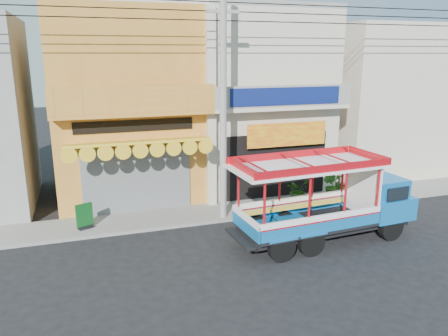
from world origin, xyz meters
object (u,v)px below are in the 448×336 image
Objects in this scene: green_sign at (85,218)px; potted_plant_a at (298,190)px; songthaew_truck at (337,199)px; potted_plant_b at (330,185)px; potted_plant_c at (339,185)px; utility_pole at (227,87)px.

green_sign is 8.55m from potted_plant_a.
songthaew_truck is 6.00× the size of potted_plant_a.
potted_plant_b is 1.09× the size of potted_plant_c.
songthaew_truck is at bearing -119.70° from potted_plant_a.
songthaew_truck reaches higher than potted_plant_b.
utility_pole is 30.07× the size of green_sign.
songthaew_truck is 4.13m from potted_plant_b.
songthaew_truck reaches higher than green_sign.
potted_plant_b reaches higher than potted_plant_c.
potted_plant_b is at bearing 1.31° from green_sign.
potted_plant_b reaches higher than potted_plant_a.
potted_plant_a reaches higher than potted_plant_c.
potted_plant_b is at bearing -45.34° from potted_plant_c.
utility_pole is at bearing 135.95° from songthaew_truck.
potted_plant_b is at bearing -20.04° from potted_plant_a.
utility_pole is at bearing 166.37° from potted_plant_a.
songthaew_truck is at bearing 128.19° from potted_plant_b.
potted_plant_b is (10.15, 0.23, 0.18)m from green_sign.
potted_plant_a is 0.96× the size of potted_plant_b.
green_sign is 0.82× the size of potted_plant_b.
songthaew_truck is at bearing -44.05° from utility_pole.
potted_plant_b is 0.48m from potted_plant_c.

